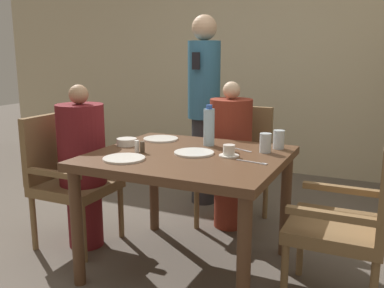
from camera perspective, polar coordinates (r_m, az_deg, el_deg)
The scene contains 21 objects.
ground_plane at distance 2.84m, azimuth -0.45°, elevation -16.15°, with size 16.00×16.00×0.00m, color #60564C.
wall_back at distance 4.88m, azimuth 12.54°, elevation 12.51°, with size 8.00×0.06×2.80m.
dining_table at distance 2.59m, azimuth -0.47°, elevation -3.40°, with size 1.13×1.01×0.75m.
chair_left_side at distance 3.14m, azimuth -16.29°, elevation -3.85°, with size 0.49×0.49×0.92m.
diner_in_left_chair at distance 3.03m, azimuth -14.39°, elevation -2.77°, with size 0.32×0.32×1.14m.
chair_far_side at distance 3.43m, azimuth 5.91°, elevation -2.11°, with size 0.49×0.49×0.92m.
diner_in_far_chair at distance 3.28m, azimuth 5.14°, elevation -1.34°, with size 0.32×0.32×1.13m.
chair_right_side at distance 2.41m, azimuth 20.58°, elevation -9.04°, with size 0.49×0.49×0.92m.
standing_host at distance 3.76m, azimuth 1.60°, elevation 5.20°, with size 0.28×0.32×1.66m.
plate_main_left at distance 2.46m, azimuth -9.05°, elevation -1.92°, with size 0.24×0.24×0.01m.
plate_main_right at distance 2.99m, azimuth -4.19°, elevation 0.69°, with size 0.24×0.24×0.01m.
plate_dessert_center at distance 2.57m, azimuth 0.27°, elevation -1.16°, with size 0.24×0.24×0.01m.
teacup_with_saucer at distance 2.51m, azimuth 4.96°, elevation -0.99°, with size 0.12×0.12×0.07m.
bowl_small at distance 2.83m, azimuth -8.70°, elevation 0.28°, with size 0.13×0.13×0.05m.
water_bottle at distance 2.78m, azimuth 2.29°, elevation 2.33°, with size 0.07×0.07×0.27m.
glass_tall_near at distance 2.63m, azimuth 9.76°, elevation 0.15°, with size 0.07×0.07×0.12m.
glass_tall_mid at distance 2.75m, azimuth 11.49°, elevation 0.59°, with size 0.07×0.07×0.12m.
salt_shaker at distance 2.62m, azimuth -7.36°, elevation -0.30°, with size 0.03×0.03×0.07m.
pepper_shaker at distance 2.60m, azimuth -6.63°, elevation -0.42°, with size 0.03×0.03×0.07m.
fork_beside_plate at distance 2.38m, azimuth 8.37°, elevation -2.45°, with size 0.19×0.04×0.00m.
knife_beside_plate at distance 2.69m, azimuth 6.47°, elevation -0.73°, with size 0.18×0.09×0.00m.
Camera 1 is at (1.07, -2.26, 1.35)m, focal length 40.00 mm.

